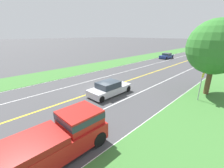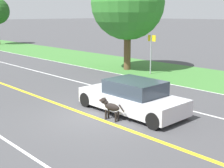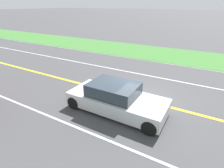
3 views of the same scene
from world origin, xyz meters
TOP-DOWN VIEW (x-y plane):
  - ground_plane at (0.00, 0.00)m, footprint 400.00×400.00m
  - centre_divider_line at (0.00, 0.00)m, footprint 0.18×160.00m
  - lane_edge_line_left at (-7.00, 0.00)m, footprint 0.14×160.00m
  - lane_dash_same_dir at (3.50, 0.00)m, footprint 0.10×160.00m
  - lane_dash_oncoming at (-3.50, 0.00)m, footprint 0.10×160.00m
  - grass_verge_left at (-10.00, 0.00)m, footprint 6.00×160.00m
  - ego_car at (1.56, -0.58)m, footprint 1.94×4.57m
  - dog at (0.29, -0.61)m, footprint 0.33×1.22m

SIDE VIEW (x-z plane):
  - ground_plane at x=0.00m, z-range 0.00..0.00m
  - centre_divider_line at x=0.00m, z-range 0.00..0.01m
  - lane_edge_line_left at x=-7.00m, z-range 0.00..0.01m
  - lane_dash_same_dir at x=3.50m, z-range 0.00..0.01m
  - lane_dash_oncoming at x=-3.50m, z-range 0.00..0.01m
  - grass_verge_left at x=-10.00m, z-range 0.00..0.03m
  - dog at x=0.29m, z-range 0.10..0.94m
  - ego_car at x=1.56m, z-range -0.05..1.31m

